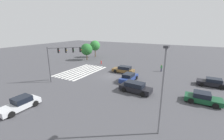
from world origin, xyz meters
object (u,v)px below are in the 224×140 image
(car_3, at_px, (135,87))
(car_5, at_px, (203,98))
(car_2, at_px, (212,82))
(fire_hydrant, at_px, (101,62))
(car_4, at_px, (129,77))
(traffic_signal_mast, at_px, (62,55))
(car_1, at_px, (124,69))
(tree_corner_a, at_px, (95,46))
(tree_corner_b, at_px, (87,49))
(street_light_pole_a, at_px, (163,84))
(car_0, at_px, (20,104))
(pedestrian, at_px, (161,68))

(car_3, xyz_separation_m, car_5, (-0.95, 8.88, -0.09))
(car_2, relative_size, fire_hydrant, 5.10)
(car_3, height_order, car_4, car_3)
(traffic_signal_mast, distance_m, car_1, 13.31)
(tree_corner_a, bearing_deg, traffic_signal_mast, 20.73)
(car_2, relative_size, car_5, 1.01)
(tree_corner_b, bearing_deg, car_3, 53.67)
(traffic_signal_mast, relative_size, car_4, 1.32)
(car_5, xyz_separation_m, street_light_pole_a, (8.78, -3.74, 4.18))
(car_4, bearing_deg, car_0, 156.20)
(tree_corner_a, bearing_deg, car_1, 52.77)
(tree_corner_a, bearing_deg, fire_hydrant, 43.66)
(street_light_pole_a, relative_size, tree_corner_a, 1.47)
(street_light_pole_a, relative_size, fire_hydrant, 9.44)
(car_2, distance_m, tree_corner_a, 34.59)
(traffic_signal_mast, bearing_deg, tree_corner_a, 65.73)
(car_3, bearing_deg, traffic_signal_mast, -168.97)
(car_0, distance_m, car_5, 22.81)
(traffic_signal_mast, bearing_deg, car_1, 8.78)
(car_0, xyz_separation_m, car_3, (-11.32, 10.35, 0.09))
(tree_corner_a, bearing_deg, street_light_pole_a, 43.27)
(car_3, relative_size, tree_corner_b, 0.99)
(car_3, bearing_deg, tree_corner_a, 140.60)
(fire_hydrant, bearing_deg, traffic_signal_mast, 4.89)
(car_2, xyz_separation_m, car_3, (8.47, -10.45, 0.11))
(car_3, height_order, car_5, car_3)
(car_3, height_order, street_light_pole_a, street_light_pole_a)
(car_1, height_order, fire_hydrant, car_1)
(car_0, xyz_separation_m, fire_hydrant, (-24.53, -4.21, -0.24))
(car_2, height_order, street_light_pole_a, street_light_pole_a)
(car_5, distance_m, street_light_pole_a, 10.42)
(pedestrian, bearing_deg, car_5, 74.17)
(pedestrian, bearing_deg, fire_hydrant, -45.87)
(car_3, relative_size, fire_hydrant, 5.76)
(pedestrian, height_order, tree_corner_b, tree_corner_b)
(street_light_pole_a, height_order, tree_corner_b, street_light_pole_a)
(pedestrian, bearing_deg, tree_corner_b, -52.40)
(car_2, height_order, car_3, car_3)
(car_4, relative_size, tree_corner_b, 0.96)
(car_1, relative_size, pedestrian, 3.03)
(traffic_signal_mast, relative_size, street_light_pole_a, 0.78)
(car_3, bearing_deg, car_2, 43.28)
(traffic_signal_mast, relative_size, car_5, 1.47)
(car_3, bearing_deg, car_0, -128.18)
(tree_corner_b, bearing_deg, pedestrian, 84.70)
(car_4, height_order, street_light_pole_a, street_light_pole_a)
(traffic_signal_mast, relative_size, car_3, 1.28)
(car_4, bearing_deg, traffic_signal_mast, 121.03)
(car_3, relative_size, tree_corner_a, 0.90)
(tree_corner_b, bearing_deg, street_light_pole_a, 48.38)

